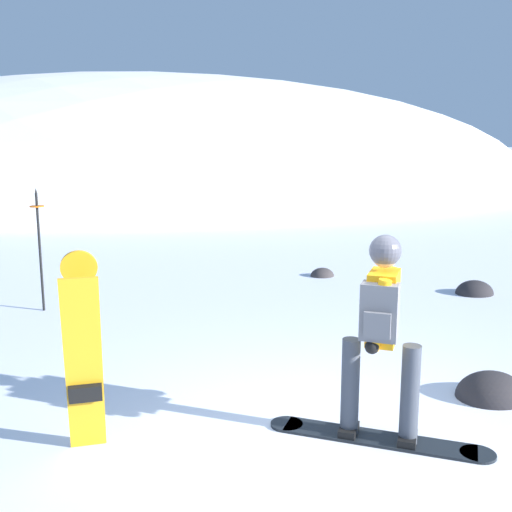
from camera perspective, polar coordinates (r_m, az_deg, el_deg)
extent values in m
plane|color=white|center=(5.14, 7.42, -17.56)|extent=(300.00, 300.00, 0.00)
ellipsoid|color=white|center=(35.27, -9.61, 6.79)|extent=(41.12, 37.01, 11.53)
cube|color=black|center=(5.34, 11.29, -16.39)|extent=(1.45, 1.10, 0.02)
cylinder|color=black|center=(5.48, 2.89, -15.44)|extent=(0.28, 0.28, 0.02)
cylinder|color=black|center=(5.31, 20.03, -17.02)|extent=(0.28, 0.28, 0.02)
cube|color=black|center=(5.35, 8.67, -15.73)|extent=(0.26, 0.29, 0.06)
cube|color=black|center=(5.30, 13.99, -16.22)|extent=(0.26, 0.29, 0.06)
cylinder|color=#3D424C|center=(5.19, 8.79, -11.98)|extent=(0.15, 0.15, 0.82)
cylinder|color=#3D424C|center=(5.14, 14.19, -12.44)|extent=(0.15, 0.15, 0.82)
cube|color=#F4A314|center=(4.93, 11.78, -4.72)|extent=(0.38, 0.42, 0.58)
cylinder|color=#F4A314|center=(4.71, 11.41, -5.44)|extent=(0.20, 0.18, 0.57)
cylinder|color=#F4A314|center=(5.15, 12.12, -4.06)|extent=(0.20, 0.18, 0.57)
sphere|color=black|center=(4.77, 10.78, -8.35)|extent=(0.11, 0.11, 0.11)
sphere|color=black|center=(5.25, 11.60, -6.61)|extent=(0.11, 0.11, 0.11)
cube|color=slate|center=(4.74, 11.47, -5.11)|extent=(0.33, 0.31, 0.44)
cube|color=slate|center=(4.66, 11.27, -6.38)|extent=(0.20, 0.16, 0.20)
sphere|color=tan|center=(4.84, 11.97, 0.14)|extent=(0.21, 0.21, 0.21)
sphere|color=#4C4C56|center=(4.83, 11.99, 0.49)|extent=(0.25, 0.25, 0.25)
cube|color=navy|center=(4.96, 12.17, 0.40)|extent=(0.16, 0.12, 0.08)
cube|color=orange|center=(4.89, -15.80, -9.95)|extent=(0.28, 0.40, 1.48)
cylinder|color=orange|center=(4.86, -16.22, -1.03)|extent=(0.28, 0.09, 0.28)
cube|color=black|center=(4.84, -15.93, -7.39)|extent=(0.25, 0.10, 0.15)
cube|color=black|center=(5.00, -15.66, -12.19)|extent=(0.25, 0.10, 0.15)
cylinder|color=black|center=(9.19, -19.53, 0.27)|extent=(0.04, 0.04, 1.69)
cylinder|color=orange|center=(9.10, -19.79, 4.39)|extent=(0.20, 0.20, 0.02)
cone|color=black|center=(9.08, -19.88, 5.77)|extent=(0.04, 0.04, 0.08)
ellipsoid|color=#282628|center=(6.43, 21.12, -12.19)|extent=(0.70, 0.59, 0.49)
ellipsoid|color=#383333|center=(11.09, 6.21, -1.88)|extent=(0.43, 0.37, 0.30)
ellipsoid|color=#282628|center=(10.40, 19.73, -3.33)|extent=(0.62, 0.52, 0.43)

